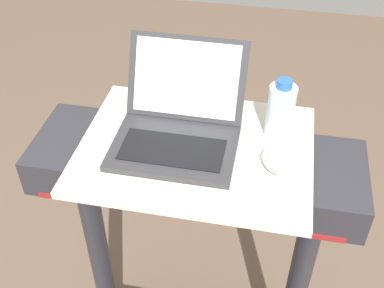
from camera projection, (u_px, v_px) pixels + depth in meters
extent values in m
cylinder|color=#28282D|center=(98.00, 251.00, 1.67)|extent=(0.07, 0.07, 0.80)
cylinder|color=#28282D|center=(298.00, 284.00, 1.57)|extent=(0.07, 0.07, 0.80)
cube|color=#28282D|center=(196.00, 167.00, 1.33)|extent=(0.90, 0.28, 0.11)
cube|color=#0C3F19|center=(185.00, 205.00, 1.22)|extent=(0.24, 0.01, 0.06)
cube|color=maroon|center=(185.00, 217.00, 1.25)|extent=(0.81, 0.00, 0.02)
cube|color=beige|center=(196.00, 149.00, 1.29)|extent=(0.61, 0.47, 0.02)
cube|color=#2D2D30|center=(174.00, 148.00, 1.26)|extent=(0.32, 0.23, 0.02)
cube|color=black|center=(172.00, 149.00, 1.24)|extent=(0.26, 0.13, 0.00)
cube|color=#2D2D30|center=(186.00, 78.00, 1.31)|extent=(0.32, 0.11, 0.21)
cube|color=white|center=(186.00, 78.00, 1.31)|extent=(0.28, 0.09, 0.18)
ellipsoid|color=#B2B2B7|center=(275.00, 160.00, 1.21)|extent=(0.10, 0.12, 0.03)
cylinder|color=silver|center=(280.00, 112.00, 1.27)|extent=(0.07, 0.07, 0.15)
cylinder|color=#2659A5|center=(285.00, 84.00, 1.21)|extent=(0.04, 0.04, 0.02)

